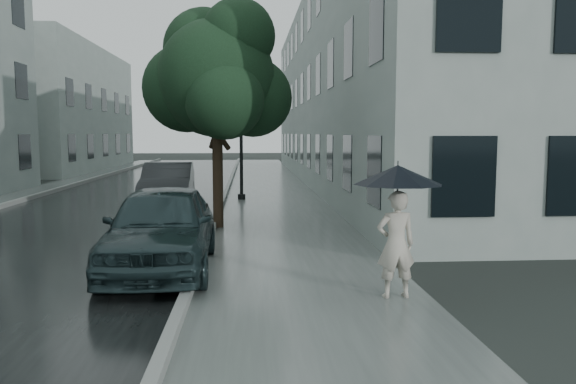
{
  "coord_description": "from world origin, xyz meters",
  "views": [
    {
      "loc": [
        -0.65,
        -8.59,
        2.4
      ],
      "look_at": [
        0.07,
        1.83,
        1.3
      ],
      "focal_mm": 35.0,
      "sensor_mm": 36.0,
      "label": 1
    }
  ],
  "objects": [
    {
      "name": "ground",
      "position": [
        0.0,
        0.0,
        0.0
      ],
      "size": [
        120.0,
        120.0,
        0.0
      ],
      "primitive_type": "plane",
      "color": "black",
      "rests_on": "ground"
    },
    {
      "name": "sidewalk",
      "position": [
        0.25,
        12.0,
        0.0
      ],
      "size": [
        3.5,
        60.0,
        0.01
      ],
      "primitive_type": "cube",
      "color": "slate",
      "rests_on": "ground"
    },
    {
      "name": "kerb_near",
      "position": [
        -1.57,
        12.0,
        0.07
      ],
      "size": [
        0.15,
        60.0,
        0.15
      ],
      "primitive_type": "cube",
      "color": "slate",
      "rests_on": "ground"
    },
    {
      "name": "asphalt_road",
      "position": [
        -5.08,
        12.0,
        0.0
      ],
      "size": [
        6.85,
        60.0,
        0.0
      ],
      "primitive_type": "cube",
      "color": "black",
      "rests_on": "ground"
    },
    {
      "name": "kerb_far",
      "position": [
        -8.57,
        12.0,
        0.07
      ],
      "size": [
        0.15,
        60.0,
        0.15
      ],
      "primitive_type": "cube",
      "color": "slate",
      "rests_on": "ground"
    },
    {
      "name": "sidewalk_far",
      "position": [
        -9.5,
        12.0,
        0.0
      ],
      "size": [
        1.7,
        60.0,
        0.01
      ],
      "primitive_type": "cube",
      "color": "#4C5451",
      "rests_on": "ground"
    },
    {
      "name": "building_near",
      "position": [
        5.47,
        19.5,
        4.5
      ],
      "size": [
        7.02,
        36.0,
        9.0
      ],
      "color": "gray",
      "rests_on": "ground"
    },
    {
      "name": "building_far_b",
      "position": [
        -13.77,
        30.0,
        4.0
      ],
      "size": [
        7.02,
        18.0,
        8.0
      ],
      "color": "gray",
      "rests_on": "ground"
    },
    {
      "name": "pedestrian",
      "position": [
        1.46,
        -0.71,
        0.79
      ],
      "size": [
        0.6,
        0.42,
        1.57
      ],
      "primitive_type": "imported",
      "rotation": [
        0.0,
        0.0,
        3.21
      ],
      "color": "#B9B2A3",
      "rests_on": "sidewalk"
    },
    {
      "name": "umbrella",
      "position": [
        1.46,
        -0.75,
        1.81
      ],
      "size": [
        1.65,
        1.65,
        1.06
      ],
      "rotation": [
        0.0,
        0.0,
        -0.36
      ],
      "color": "black",
      "rests_on": "ground"
    },
    {
      "name": "street_tree",
      "position": [
        -1.45,
        5.79,
        3.8
      ],
      "size": [
        3.83,
        3.48,
        5.67
      ],
      "color": "#332619",
      "rests_on": "ground"
    },
    {
      "name": "lamp_post",
      "position": [
        -1.08,
        11.73,
        2.93
      ],
      "size": [
        0.83,
        0.42,
        5.12
      ],
      "rotation": [
        0.0,
        0.0,
        -0.23
      ],
      "color": "black",
      "rests_on": "ground"
    },
    {
      "name": "car_near",
      "position": [
        -2.2,
        1.27,
        0.75
      ],
      "size": [
        1.86,
        4.43,
        1.5
      ],
      "primitive_type": "imported",
      "rotation": [
        0.0,
        0.0,
        0.02
      ],
      "color": "#19282B",
      "rests_on": "ground"
    },
    {
      "name": "car_far",
      "position": [
        -3.29,
        9.78,
        0.73
      ],
      "size": [
        1.76,
        4.45,
        1.44
      ],
      "primitive_type": "imported",
      "rotation": [
        0.0,
        0.0,
        0.06
      ],
      "color": "#24272A",
      "rests_on": "ground"
    }
  ]
}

